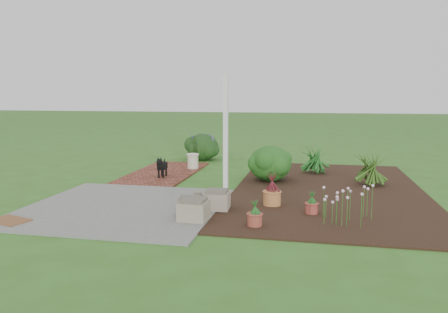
% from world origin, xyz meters
% --- Properties ---
extents(ground, '(80.00, 80.00, 0.00)m').
position_xyz_m(ground, '(0.00, 0.00, 0.00)').
color(ground, '#396620').
rests_on(ground, ground).
extents(concrete_patio, '(3.50, 3.50, 0.04)m').
position_xyz_m(concrete_patio, '(-1.25, -1.75, 0.02)').
color(concrete_patio, slate).
rests_on(concrete_patio, ground).
extents(brick_path, '(1.60, 3.50, 0.04)m').
position_xyz_m(brick_path, '(-1.70, 1.75, 0.02)').
color(brick_path, '#5D2C1D').
rests_on(brick_path, ground).
extents(garden_bed, '(4.00, 7.00, 0.03)m').
position_xyz_m(garden_bed, '(2.50, 0.50, 0.01)').
color(garden_bed, black).
rests_on(garden_bed, ground).
extents(veranda_post, '(0.10, 0.10, 2.50)m').
position_xyz_m(veranda_post, '(0.30, 0.10, 1.25)').
color(veranda_post, white).
rests_on(veranda_post, ground).
extents(stone_trough_near, '(0.46, 0.46, 0.30)m').
position_xyz_m(stone_trough_near, '(0.25, -2.33, 0.19)').
color(stone_trough_near, gray).
rests_on(stone_trough_near, concrete_patio).
extents(stone_trough_mid, '(0.51, 0.51, 0.28)m').
position_xyz_m(stone_trough_mid, '(0.14, -2.14, 0.18)').
color(stone_trough_mid, gray).
rests_on(stone_trough_mid, concrete_patio).
extents(stone_trough_far, '(0.47, 0.47, 0.30)m').
position_xyz_m(stone_trough_far, '(0.48, -1.60, 0.19)').
color(stone_trough_far, gray).
rests_on(stone_trough_far, concrete_patio).
extents(coir_doormat, '(0.73, 0.58, 0.02)m').
position_xyz_m(coir_doormat, '(-2.66, -3.03, 0.05)').
color(coir_doormat, brown).
rests_on(coir_doormat, concrete_patio).
extents(black_dog, '(0.18, 0.56, 0.48)m').
position_xyz_m(black_dog, '(-1.52, 1.09, 0.32)').
color(black_dog, black).
rests_on(black_dog, brick_path).
extents(cream_ceramic_urn, '(0.35, 0.35, 0.40)m').
position_xyz_m(cream_ceramic_urn, '(-1.11, 2.46, 0.24)').
color(cream_ceramic_urn, beige).
rests_on(cream_ceramic_urn, brick_path).
extents(evergreen_shrub, '(1.24, 1.24, 0.86)m').
position_xyz_m(evergreen_shrub, '(1.15, 1.27, 0.46)').
color(evergreen_shrub, '#163C0D').
rests_on(evergreen_shrub, garden_bed).
extents(agapanthus_clump_back, '(1.31, 1.31, 0.89)m').
position_xyz_m(agapanthus_clump_back, '(3.43, 1.18, 0.48)').
color(agapanthus_clump_back, '#19370F').
rests_on(agapanthus_clump_back, garden_bed).
extents(agapanthus_clump_front, '(0.97, 0.97, 0.82)m').
position_xyz_m(agapanthus_clump_front, '(2.17, 2.47, 0.44)').
color(agapanthus_clump_front, '#0E3E13').
rests_on(agapanthus_clump_front, garden_bed).
extents(pink_flower_patch, '(1.01, 1.01, 0.58)m').
position_xyz_m(pink_flower_patch, '(2.74, -1.87, 0.32)').
color(pink_flower_patch, '#113D0F').
rests_on(pink_flower_patch, garden_bed).
extents(terracotta_pot_bronze, '(0.43, 0.43, 0.27)m').
position_xyz_m(terracotta_pot_bronze, '(1.42, -1.09, 0.16)').
color(terracotta_pot_bronze, '#B7723E').
rests_on(terracotta_pot_bronze, garden_bed).
extents(terracotta_pot_small_left, '(0.29, 0.29, 0.19)m').
position_xyz_m(terracotta_pot_small_left, '(2.16, -1.52, 0.12)').
color(terracotta_pot_small_left, '#9F3F36').
rests_on(terracotta_pot_small_left, garden_bed).
extents(terracotta_pot_small_right, '(0.27, 0.27, 0.20)m').
position_xyz_m(terracotta_pot_small_right, '(1.28, -2.44, 0.13)').
color(terracotta_pot_small_right, brown).
rests_on(terracotta_pot_small_right, garden_bed).
extents(purple_flowering_bush, '(1.23, 1.23, 0.86)m').
position_xyz_m(purple_flowering_bush, '(-1.31, 4.32, 0.43)').
color(purple_flowering_bush, black).
rests_on(purple_flowering_bush, ground).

